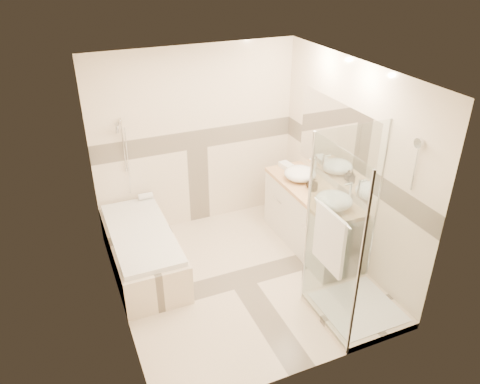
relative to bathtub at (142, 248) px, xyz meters
name	(u,v)px	position (x,y,z in m)	size (l,w,h in m)	color
room	(245,186)	(1.08, -0.64, 0.95)	(2.82, 3.02, 2.52)	beige
bathtub	(142,248)	(0.00, 0.00, 0.00)	(0.75, 1.70, 0.56)	beige
vanity	(311,218)	(2.15, -0.35, 0.12)	(0.58, 1.62, 0.85)	white
shower_enclosure	(349,275)	(1.86, -1.62, 0.20)	(0.96, 0.93, 2.04)	beige
vessel_sink_near	(300,174)	(2.13, -0.05, 0.63)	(0.42, 0.42, 0.17)	white
vessel_sink_far	(334,200)	(2.13, -0.83, 0.63)	(0.44, 0.44, 0.18)	white
faucet_near	(315,165)	(2.35, -0.05, 0.71)	(0.12, 0.03, 0.29)	silver
faucet_far	(350,191)	(2.35, -0.83, 0.71)	(0.12, 0.03, 0.29)	silver
amenity_bottle_a	(314,185)	(2.13, -0.39, 0.63)	(0.08, 0.08, 0.17)	black
amenity_bottle_b	(311,183)	(2.13, -0.32, 0.62)	(0.11, 0.11, 0.15)	black
folded_towels	(286,166)	(2.13, 0.33, 0.58)	(0.13, 0.21, 0.07)	white
rolled_towel	(145,196)	(0.24, 0.75, 0.30)	(0.09, 0.09, 0.19)	white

